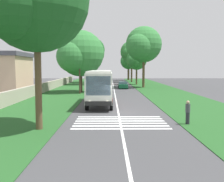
# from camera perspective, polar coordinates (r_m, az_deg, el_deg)

# --- Properties ---
(ground) EXTENTS (160.00, 160.00, 0.00)m
(ground) POSITION_cam_1_polar(r_m,az_deg,el_deg) (25.23, 1.31, -4.47)
(ground) COLOR #424244
(grass_verge_left) EXTENTS (120.00, 8.00, 0.04)m
(grass_verge_left) POSITION_cam_1_polar(r_m,az_deg,el_deg) (40.77, -10.95, -0.96)
(grass_verge_left) COLOR #235623
(grass_verge_left) RESTS_ON ground
(grass_verge_right) EXTENTS (120.00, 8.00, 0.04)m
(grass_verge_right) POSITION_cam_1_polar(r_m,az_deg,el_deg) (41.08, 12.17, -0.94)
(grass_verge_right) COLOR #235623
(grass_verge_right) RESTS_ON ground
(centre_line) EXTENTS (110.00, 0.16, 0.01)m
(centre_line) POSITION_cam_1_polar(r_m,az_deg,el_deg) (40.10, 0.65, -0.99)
(centre_line) COLOR silver
(centre_line) RESTS_ON ground
(coach_bus) EXTENTS (11.16, 2.62, 3.73)m
(coach_bus) POSITION_cam_1_polar(r_m,az_deg,el_deg) (30.41, -2.39, 1.19)
(coach_bus) COLOR silver
(coach_bus) RESTS_ON ground
(zebra_crossing) EXTENTS (4.95, 6.80, 0.01)m
(zebra_crossing) POSITION_cam_1_polar(r_m,az_deg,el_deg) (20.97, 1.67, -6.38)
(zebra_crossing) COLOR silver
(zebra_crossing) RESTS_ON ground
(trailing_car_0) EXTENTS (4.30, 1.78, 1.43)m
(trailing_car_0) POSITION_cam_1_polar(r_m,az_deg,el_deg) (47.17, -1.87, 0.69)
(trailing_car_0) COLOR black
(trailing_car_0) RESTS_ON ground
(trailing_car_1) EXTENTS (4.30, 1.78, 1.43)m
(trailing_car_1) POSITION_cam_1_polar(r_m,az_deg,el_deg) (54.04, 2.24, 1.22)
(trailing_car_1) COLOR #145933
(trailing_car_1) RESTS_ON ground
(trailing_car_2) EXTENTS (4.30, 1.78, 1.43)m
(trailing_car_2) POSITION_cam_1_polar(r_m,az_deg,el_deg) (61.24, -1.19, 1.65)
(trailing_car_2) COLOR #145933
(trailing_car_2) RESTS_ON ground
(trailing_minibus_0) EXTENTS (6.00, 2.14, 2.53)m
(trailing_minibus_0) POSITION_cam_1_polar(r_m,az_deg,el_deg) (68.68, -1.17, 2.73)
(trailing_minibus_0) COLOR #CC4C33
(trailing_minibus_0) RESTS_ON ground
(roadside_tree_left_0) EXTENTS (7.74, 6.54, 11.97)m
(roadside_tree_left_0) POSITION_cam_1_polar(r_m,az_deg,el_deg) (75.31, -4.13, 8.24)
(roadside_tree_left_0) COLOR brown
(roadside_tree_left_0) RESTS_ON grass_verge_left
(roadside_tree_left_1) EXTENTS (7.95, 6.75, 11.73)m
(roadside_tree_left_1) POSITION_cam_1_polar(r_m,az_deg,el_deg) (19.12, -15.85, 17.13)
(roadside_tree_left_1) COLOR brown
(roadside_tree_left_1) RESTS_ON grass_verge_left
(roadside_tree_left_2) EXTENTS (8.21, 6.87, 10.87)m
(roadside_tree_left_2) POSITION_cam_1_polar(r_m,az_deg,el_deg) (66.23, -4.65, 7.60)
(roadside_tree_left_2) COLOR #3D2D1E
(roadside_tree_left_2) RESTS_ON grass_verge_left
(roadside_tree_left_3) EXTENTS (8.82, 7.47, 10.04)m
(roadside_tree_left_3) POSITION_cam_1_polar(r_m,az_deg,el_deg) (45.72, -6.71, 7.40)
(roadside_tree_left_3) COLOR #3D2D1E
(roadside_tree_left_3) RESTS_ON grass_verge_left
(roadside_tree_right_0) EXTENTS (8.95, 7.25, 12.25)m
(roadside_tree_right_0) POSITION_cam_1_polar(r_m,az_deg,el_deg) (56.98, 6.27, 9.23)
(roadside_tree_right_0) COLOR brown
(roadside_tree_right_0) RESTS_ON grass_verge_right
(roadside_tree_right_1) EXTENTS (7.17, 6.19, 11.36)m
(roadside_tree_right_1) POSITION_cam_1_polar(r_m,az_deg,el_deg) (77.35, 3.96, 7.84)
(roadside_tree_right_1) COLOR #4C3826
(roadside_tree_right_1) RESTS_ON grass_verge_right
(roadside_tree_right_2) EXTENTS (5.56, 4.85, 8.30)m
(roadside_tree_right_2) POSITION_cam_1_polar(r_m,az_deg,el_deg) (66.17, 4.94, 6.31)
(roadside_tree_right_2) COLOR brown
(roadside_tree_right_2) RESTS_ON grass_verge_right
(roadside_tree_right_3) EXTENTS (6.43, 5.10, 8.56)m
(roadside_tree_right_3) POSITION_cam_1_polar(r_m,az_deg,el_deg) (88.70, 3.29, 5.99)
(roadside_tree_right_3) COLOR #4C3826
(roadside_tree_right_3) RESTS_ON grass_verge_right
(utility_pole) EXTENTS (0.24, 1.40, 7.68)m
(utility_pole) POSITION_cam_1_polar(r_m,az_deg,el_deg) (43.02, -6.64, 4.73)
(utility_pole) COLOR #473828
(utility_pole) RESTS_ON grass_verge_left
(roadside_wall) EXTENTS (70.00, 0.40, 1.55)m
(roadside_wall) POSITION_cam_1_polar(r_m,az_deg,el_deg) (46.29, -13.98, 0.65)
(roadside_wall) COLOR #B2A893
(roadside_wall) RESTS_ON grass_verge_left
(roadside_building) EXTENTS (10.40, 6.60, 6.57)m
(roadside_building) POSITION_cam_1_polar(r_m,az_deg,el_deg) (50.11, -20.59, 3.68)
(roadside_building) COLOR beige
(roadside_building) RESTS_ON ground
(pedestrian) EXTENTS (0.34, 0.34, 1.69)m
(pedestrian) POSITION_cam_1_polar(r_m,az_deg,el_deg) (20.66, 15.23, -4.18)
(pedestrian) COLOR #26262D
(pedestrian) RESTS_ON grass_verge_right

